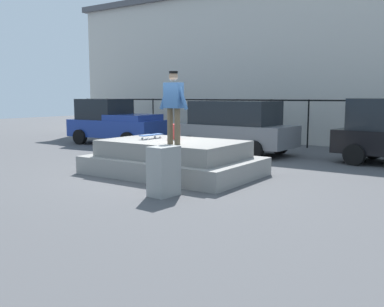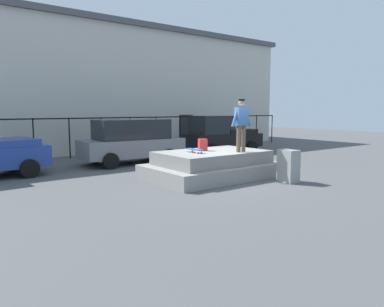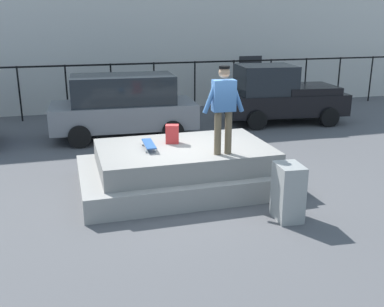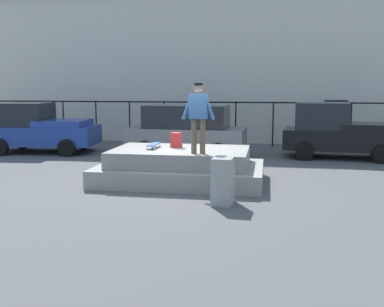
{
  "view_description": "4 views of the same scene",
  "coord_description": "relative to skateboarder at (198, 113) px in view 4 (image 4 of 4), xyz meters",
  "views": [
    {
      "loc": [
        6.72,
        -8.78,
        2.07
      ],
      "look_at": [
        0.07,
        0.9,
        0.5
      ],
      "focal_mm": 40.36,
      "sensor_mm": 36.0,
      "label": 1
    },
    {
      "loc": [
        -8.11,
        -9.08,
        2.31
      ],
      "look_at": [
        -0.19,
        1.36,
        0.72
      ],
      "focal_mm": 33.95,
      "sensor_mm": 36.0,
      "label": 2
    },
    {
      "loc": [
        -2.49,
        -8.51,
        3.53
      ],
      "look_at": [
        0.22,
        0.88,
        0.54
      ],
      "focal_mm": 41.57,
      "sensor_mm": 36.0,
      "label": 3
    },
    {
      "loc": [
        2.18,
        -11.4,
        2.56
      ],
      "look_at": [
        0.09,
        0.86,
        0.7
      ],
      "focal_mm": 41.69,
      "sensor_mm": 36.0,
      "label": 4
    }
  ],
  "objects": [
    {
      "name": "ground_plane",
      "position": [
        -0.47,
        0.47,
        -1.92
      ],
      "size": [
        60.0,
        60.0,
        0.0
      ],
      "primitive_type": "plane",
      "color": "#4C4C4F"
    },
    {
      "name": "concrete_ledge",
      "position": [
        -0.6,
        0.76,
        -1.51
      ],
      "size": [
        4.42,
        2.8,
        0.9
      ],
      "color": "gray",
      "rests_on": "ground_plane"
    },
    {
      "name": "skateboarder",
      "position": [
        0.0,
        0.0,
        0.0
      ],
      "size": [
        0.85,
        0.25,
        1.75
      ],
      "color": "brown",
      "rests_on": "concrete_ledge"
    },
    {
      "name": "skateboard",
      "position": [
        -1.36,
        0.78,
        -0.92
      ],
      "size": [
        0.25,
        0.8,
        0.12
      ],
      "color": "#264C8C",
      "rests_on": "concrete_ledge"
    },
    {
      "name": "backpack",
      "position": [
        -0.78,
        1.07,
        -0.81
      ],
      "size": [
        0.33,
        0.27,
        0.41
      ],
      "primitive_type": "cube",
      "rotation": [
        0.0,
        0.0,
        2.86
      ],
      "color": "red",
      "rests_on": "concrete_ledge"
    },
    {
      "name": "car_blue_pickup_near",
      "position": [
        -7.15,
        5.27,
        -0.97
      ],
      "size": [
        4.33,
        2.45,
        1.95
      ],
      "color": "navy",
      "rests_on": "ground_plane"
    },
    {
      "name": "car_grey_hatchback_mid",
      "position": [
        -1.27,
        5.32,
        -0.93
      ],
      "size": [
        4.41,
        2.27,
        1.9
      ],
      "color": "slate",
      "rests_on": "ground_plane"
    },
    {
      "name": "car_black_pickup_far",
      "position": [
        4.21,
        5.77,
        -0.95
      ],
      "size": [
        4.26,
        2.33,
        2.0
      ],
      "color": "black",
      "rests_on": "ground_plane"
    },
    {
      "name": "utility_box",
      "position": [
        0.77,
        -1.37,
        -1.4
      ],
      "size": [
        0.49,
        0.63,
        1.04
      ],
      "primitive_type": "cube",
      "rotation": [
        0.0,
        0.0,
        -0.08
      ],
      "color": "gray",
      "rests_on": "ground_plane"
    },
    {
      "name": "fence_row",
      "position": [
        -0.47,
        8.49,
        -0.64
      ],
      "size": [
        24.06,
        0.06,
        1.94
      ],
      "color": "black",
      "rests_on": "ground_plane"
    },
    {
      "name": "warehouse_building",
      "position": [
        -0.47,
        13.61,
        1.65
      ],
      "size": [
        26.03,
        8.78,
        7.12
      ],
      "color": "beige",
      "rests_on": "ground_plane"
    }
  ]
}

